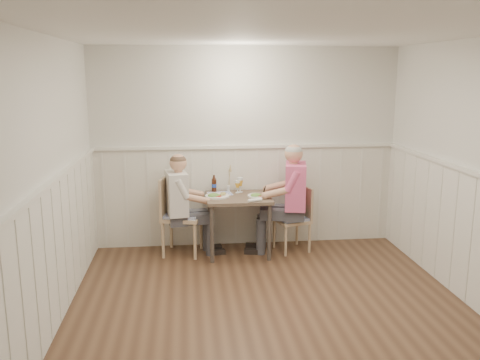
{
  "coord_description": "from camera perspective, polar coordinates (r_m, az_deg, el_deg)",
  "views": [
    {
      "loc": [
        -0.79,
        -4.31,
        2.26
      ],
      "look_at": [
        -0.15,
        1.64,
        1.0
      ],
      "focal_mm": 38.0,
      "sensor_mm": 36.0,
      "label": 1
    }
  ],
  "objects": [
    {
      "name": "plate_diner",
      "position": [
        6.32,
        -2.7,
        -1.72
      ],
      "size": [
        0.31,
        0.31,
        0.08
      ],
      "color": "white",
      "rests_on": "dining_table"
    },
    {
      "name": "chair_right",
      "position": [
        6.6,
        6.26,
        -4.05
      ],
      "size": [
        0.49,
        0.49,
        0.84
      ],
      "color": "tan",
      "rests_on": "ground"
    },
    {
      "name": "grass_vase",
      "position": [
        6.59,
        -1.31,
        0.12
      ],
      "size": [
        0.04,
        0.04,
        0.37
      ],
      "color": "silver",
      "rests_on": "dining_table"
    },
    {
      "name": "room_shell",
      "position": [
        4.44,
        4.14,
        2.23
      ],
      "size": [
        4.04,
        4.54,
        2.6
      ],
      "color": "silver",
      "rests_on": "ground"
    },
    {
      "name": "beer_glass_a",
      "position": [
        6.55,
        0.01,
        -0.27
      ],
      "size": [
        0.08,
        0.08,
        0.19
      ],
      "color": "silver",
      "rests_on": "dining_table"
    },
    {
      "name": "man_in_pink",
      "position": [
        6.46,
        5.8,
        -3.07
      ],
      "size": [
        0.72,
        0.52,
        1.43
      ],
      "color": "#3F3F47",
      "rests_on": "ground"
    },
    {
      "name": "plate_man",
      "position": [
        6.34,
        2.07,
        -1.68
      ],
      "size": [
        0.28,
        0.28,
        0.07
      ],
      "color": "white",
      "rests_on": "dining_table"
    },
    {
      "name": "chair_left",
      "position": [
        6.47,
        -7.05,
        -3.62
      ],
      "size": [
        0.56,
        0.56,
        1.0
      ],
      "color": "tan",
      "rests_on": "ground"
    },
    {
      "name": "wainscot",
      "position": [
        5.3,
        2.68,
        -5.38
      ],
      "size": [
        4.0,
        4.49,
        1.34
      ],
      "color": "beige",
      "rests_on": "ground"
    },
    {
      "name": "dining_table",
      "position": [
        6.39,
        -0.19,
        -2.79
      ],
      "size": [
        0.8,
        0.7,
        0.75
      ],
      "color": "#493932",
      "rests_on": "ground"
    },
    {
      "name": "beer_bottle",
      "position": [
        6.58,
        -2.93,
        -0.51
      ],
      "size": [
        0.06,
        0.06,
        0.22
      ],
      "color": "#33170C",
      "rests_on": "dining_table"
    },
    {
      "name": "ground_plane",
      "position": [
        4.93,
        3.87,
        -15.44
      ],
      "size": [
        4.5,
        4.5,
        0.0
      ],
      "primitive_type": "plane",
      "color": "#482F1F"
    },
    {
      "name": "gingham_mat",
      "position": [
        6.5,
        -2.27,
        -1.53
      ],
      "size": [
        0.33,
        0.28,
        0.01
      ],
      "color": "#5463AD",
      "rests_on": "dining_table"
    },
    {
      "name": "beer_glass_b",
      "position": [
        6.52,
        -0.29,
        -0.53
      ],
      "size": [
        0.06,
        0.06,
        0.16
      ],
      "color": "silver",
      "rests_on": "dining_table"
    },
    {
      "name": "diner_cream",
      "position": [
        6.38,
        -6.72,
        -3.71
      ],
      "size": [
        0.66,
        0.47,
        1.32
      ],
      "color": "#3F3F47",
      "rests_on": "ground"
    },
    {
      "name": "rolled_napkin",
      "position": [
        6.09,
        1.68,
        -2.27
      ],
      "size": [
        0.18,
        0.1,
        0.04
      ],
      "color": "white",
      "rests_on": "dining_table"
    }
  ]
}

